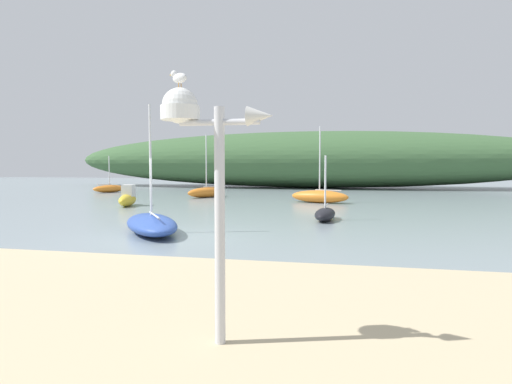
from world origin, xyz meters
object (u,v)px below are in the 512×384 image
(seagull_on_radar, at_px, (179,77))
(sailboat_mid_channel, at_px, (110,189))
(sailboat_outer_mooring, at_px, (206,192))
(sailboat_centre_water, at_px, (151,224))
(sailboat_near_shore, at_px, (320,196))
(motorboat_off_point, at_px, (128,198))
(sailboat_far_right, at_px, (325,214))
(mast_structure, at_px, (198,138))

(seagull_on_radar, xyz_separation_m, sailboat_mid_channel, (-17.74, 27.90, -2.93))
(seagull_on_radar, xyz_separation_m, sailboat_outer_mooring, (-7.92, 24.24, -2.88))
(sailboat_centre_water, bearing_deg, sailboat_mid_channel, 124.29)
(seagull_on_radar, distance_m, sailboat_near_shore, 21.61)
(seagull_on_radar, height_order, sailboat_near_shore, sailboat_near_shore)
(sailboat_near_shore, relative_size, motorboat_off_point, 1.82)
(sailboat_outer_mooring, xyz_separation_m, sailboat_far_right, (8.93, -11.21, -0.11))
(mast_structure, bearing_deg, sailboat_mid_channel, 122.77)
(sailboat_outer_mooring, height_order, motorboat_off_point, sailboat_outer_mooring)
(mast_structure, distance_m, motorboat_off_point, 20.07)
(seagull_on_radar, bearing_deg, motorboat_off_point, 120.61)
(seagull_on_radar, distance_m, sailboat_mid_channel, 33.19)
(sailboat_near_shore, bearing_deg, sailboat_mid_channel, 160.19)
(seagull_on_radar, relative_size, motorboat_off_point, 0.11)
(sailboat_outer_mooring, bearing_deg, motorboat_off_point, -106.95)
(seagull_on_radar, xyz_separation_m, motorboat_off_point, (-10.10, 17.08, -2.81))
(sailboat_mid_channel, height_order, sailboat_far_right, sailboat_mid_channel)
(sailboat_outer_mooring, relative_size, motorboat_off_point, 1.75)
(mast_structure, height_order, sailboat_mid_channel, mast_structure)
(sailboat_centre_water, bearing_deg, sailboat_far_right, 39.48)
(motorboat_off_point, bearing_deg, sailboat_outer_mooring, 73.05)
(mast_structure, bearing_deg, seagull_on_radar, 178.60)
(mast_structure, bearing_deg, sailboat_near_shore, 89.94)
(mast_structure, distance_m, seagull_on_radar, 0.73)
(mast_structure, height_order, sailboat_outer_mooring, sailboat_outer_mooring)
(sailboat_centre_water, relative_size, sailboat_mid_channel, 1.42)
(seagull_on_radar, xyz_separation_m, sailboat_far_right, (1.01, 13.04, -2.99))
(sailboat_centre_water, height_order, sailboat_outer_mooring, sailboat_outer_mooring)
(mast_structure, relative_size, sailboat_mid_channel, 0.96)
(mast_structure, distance_m, sailboat_mid_channel, 33.26)
(sailboat_centre_water, height_order, motorboat_off_point, sailboat_centre_water)
(sailboat_near_shore, bearing_deg, sailboat_far_right, -84.80)
(sailboat_mid_channel, relative_size, motorboat_off_point, 1.21)
(sailboat_mid_channel, bearing_deg, sailboat_near_shore, -19.81)
(sailboat_near_shore, xyz_separation_m, sailboat_mid_channel, (-17.99, 6.48, -0.07))
(mast_structure, distance_m, sailboat_far_right, 13.27)
(sailboat_centre_water, bearing_deg, sailboat_near_shore, 69.81)
(sailboat_centre_water, distance_m, sailboat_far_right, 7.15)
(mast_structure, height_order, sailboat_far_right, mast_structure)
(sailboat_near_shore, relative_size, sailboat_mid_channel, 1.51)
(sailboat_centre_water, height_order, sailboat_mid_channel, sailboat_centre_water)
(sailboat_mid_channel, bearing_deg, sailboat_outer_mooring, -20.42)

